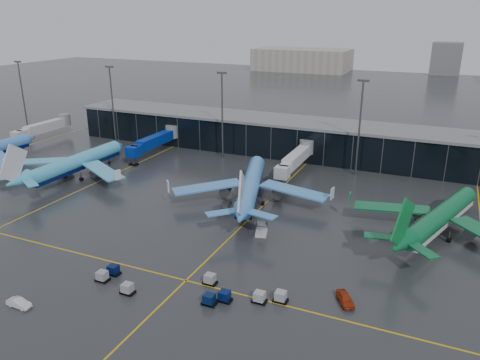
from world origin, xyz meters
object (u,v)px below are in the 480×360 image
at_px(airliner_arkefly, 76,153).
at_px(service_van_white, 19,303).
at_px(baggage_carts, 189,288).
at_px(service_van_red, 345,299).
at_px(mobile_airstair, 261,231).
at_px(airliner_klm_near, 251,174).
at_px(airliner_aer_lingus, 442,205).

bearing_deg(airliner_arkefly, service_van_white, -55.20).
relative_size(airliner_arkefly, service_van_white, 10.64).
relative_size(baggage_carts, service_van_red, 6.79).
xyz_separation_m(airliner_arkefly, service_van_red, (77.45, -28.71, -5.77)).
relative_size(baggage_carts, mobile_airstair, 8.37).
height_order(airliner_klm_near, airliner_aer_lingus, airliner_klm_near).
bearing_deg(baggage_carts, mobile_airstair, 83.05).
bearing_deg(service_van_red, airliner_klm_near, 101.13).
relative_size(airliner_arkefly, mobile_airstair, 11.58).
bearing_deg(service_van_red, service_van_white, 174.11).
distance_m(baggage_carts, mobile_airstair, 23.74).
bearing_deg(service_van_white, airliner_arkefly, 34.01).
bearing_deg(baggage_carts, airliner_arkefly, 146.72).
relative_size(mobile_airstair, service_van_red, 0.81).
height_order(airliner_aer_lingus, service_van_white, airliner_aer_lingus).
xyz_separation_m(airliner_klm_near, baggage_carts, (5.74, -38.74, -5.85)).
xyz_separation_m(baggage_carts, service_van_red, (22.98, 7.05, 0.01)).
height_order(mobile_airstair, service_van_red, mobile_airstair).
bearing_deg(service_van_white, mobile_airstair, -32.78).
relative_size(airliner_klm_near, service_van_red, 9.50).
bearing_deg(mobile_airstair, airliner_aer_lingus, 8.42).
height_order(airliner_arkefly, airliner_aer_lingus, airliner_arkefly).
distance_m(baggage_carts, service_van_white, 25.21).
relative_size(airliner_aer_lingus, baggage_carts, 1.32).
height_order(baggage_carts, service_van_red, baggage_carts).
bearing_deg(airliner_klm_near, airliner_arkefly, 166.44).
bearing_deg(service_van_red, airliner_arkefly, 128.61).
bearing_deg(mobile_airstair, airliner_arkefly, 152.35).
xyz_separation_m(service_van_red, service_van_white, (-44.14, -20.74, -0.11)).
height_order(airliner_klm_near, service_van_red, airliner_klm_near).
bearing_deg(airliner_aer_lingus, airliner_klm_near, -162.74).
xyz_separation_m(baggage_carts, mobile_airstair, (2.87, 23.57, 0.01)).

